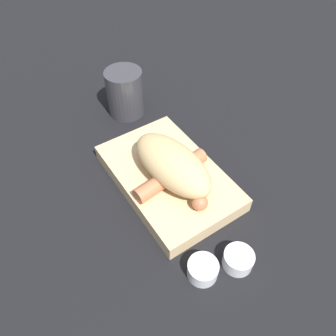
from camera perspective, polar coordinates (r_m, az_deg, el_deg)
ground_plane at (r=0.60m, az=-0.00°, el=-2.53°), size 3.00×3.00×0.00m
food_tray at (r=0.58m, az=-0.00°, el=-1.62°), size 0.26×0.16×0.03m
bread_roll at (r=0.54m, az=0.59°, el=0.60°), size 0.17×0.10×0.06m
sausage at (r=0.55m, az=0.59°, el=-1.20°), size 0.17×0.15×0.03m
pickled_veggies at (r=0.61m, az=-1.81°, el=3.36°), size 0.06×0.05×0.00m
condiment_cup_near at (r=0.50m, az=6.05°, el=-17.24°), size 0.05×0.05×0.03m
condiment_cup_far at (r=0.51m, az=12.13°, el=-15.37°), size 0.05×0.05×0.03m
drink_glass at (r=0.72m, az=-7.49°, el=12.87°), size 0.08×0.08×0.10m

